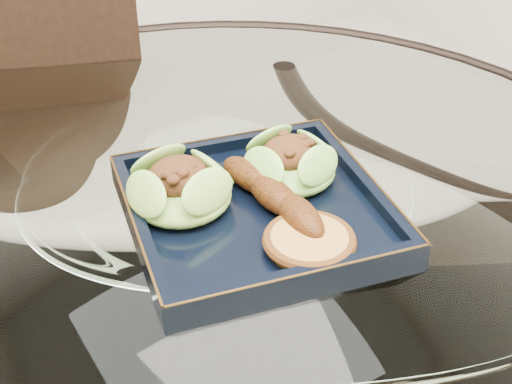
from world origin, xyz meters
TOP-DOWN VIEW (x-y plane):
  - dining_table at (-0.00, -0.00)m, footprint 1.13×1.13m
  - dining_chair at (-0.13, 0.40)m, footprint 0.55×0.55m
  - navy_plate at (0.02, -0.05)m, footprint 0.32×0.32m
  - lettuce_wrap_left at (-0.05, -0.00)m, footprint 0.13×0.13m
  - lettuce_wrap_right at (0.08, -0.02)m, footprint 0.13×0.13m
  - roasted_plantain at (0.04, -0.06)m, footprint 0.04×0.17m
  - crumb_patty at (0.03, -0.14)m, footprint 0.09×0.09m

SIDE VIEW (x-z plane):
  - dining_chair at x=-0.13m, z-range 0.06..1.04m
  - dining_table at x=0.00m, z-range 0.21..0.98m
  - navy_plate at x=0.02m, z-range 0.76..0.78m
  - crumb_patty at x=0.03m, z-range 0.78..0.80m
  - roasted_plantain at x=0.04m, z-range 0.78..0.81m
  - lettuce_wrap_right at x=0.08m, z-range 0.78..0.82m
  - lettuce_wrap_left at x=-0.05m, z-range 0.78..0.82m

